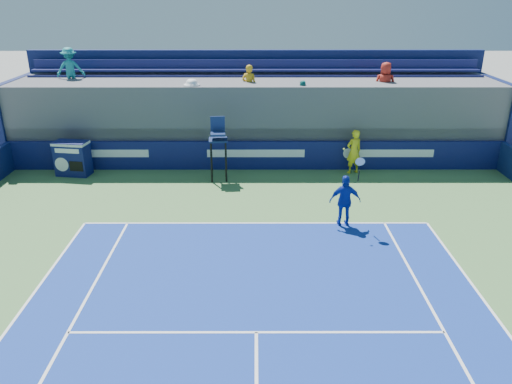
{
  "coord_description": "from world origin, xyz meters",
  "views": [
    {
      "loc": [
        -0.02,
        -2.51,
        6.96
      ],
      "look_at": [
        0.0,
        11.5,
        1.25
      ],
      "focal_mm": 35.0,
      "sensor_mm": 36.0,
      "label": 1
    }
  ],
  "objects_px": {
    "umpire_chair": "(218,142)",
    "ball_person": "(354,152)",
    "match_clock": "(72,157)",
    "tennis_player": "(345,201)"
  },
  "relations": [
    {
      "from": "ball_person",
      "to": "match_clock",
      "type": "relative_size",
      "value": 1.27
    },
    {
      "from": "umpire_chair",
      "to": "tennis_player",
      "type": "bearing_deg",
      "value": -44.31
    },
    {
      "from": "umpire_chair",
      "to": "ball_person",
      "type": "bearing_deg",
      "value": 7.74
    },
    {
      "from": "match_clock",
      "to": "tennis_player",
      "type": "height_order",
      "value": "tennis_player"
    },
    {
      "from": "match_clock",
      "to": "tennis_player",
      "type": "xyz_separation_m",
      "value": [
        10.1,
        -4.65,
        0.11
      ]
    },
    {
      "from": "ball_person",
      "to": "tennis_player",
      "type": "relative_size",
      "value": 0.7
    },
    {
      "from": "tennis_player",
      "to": "match_clock",
      "type": "bearing_deg",
      "value": 155.29
    },
    {
      "from": "ball_person",
      "to": "umpire_chair",
      "type": "relative_size",
      "value": 0.73
    },
    {
      "from": "ball_person",
      "to": "umpire_chair",
      "type": "bearing_deg",
      "value": -13.8
    },
    {
      "from": "match_clock",
      "to": "umpire_chair",
      "type": "relative_size",
      "value": 0.57
    }
  ]
}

